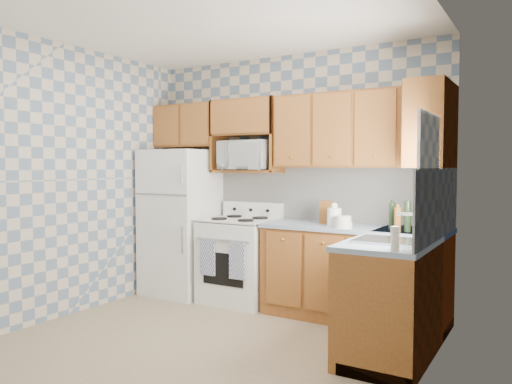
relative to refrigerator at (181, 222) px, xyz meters
The scene contains 31 objects.
floor 1.97m from the refrigerator, 44.43° to the right, with size 3.40×3.40×0.00m, color #816E52.
back_wall 1.42m from the refrigerator, 15.35° to the left, with size 3.40×0.02×2.70m, color slate.
right_wall 3.27m from the refrigerator, 22.79° to the right, with size 0.02×3.20×2.70m, color slate.
backsplash_back 1.75m from the refrigerator, 11.47° to the left, with size 2.60×0.01×0.56m, color silver.
backsplash_right 3.02m from the refrigerator, ahead, with size 0.01×1.60×0.56m, color silver.
refrigerator is the anchor object (origin of this frame).
stove_body 0.89m from the refrigerator, ahead, with size 0.76×0.65×0.90m, color white.
cooktop 0.81m from the refrigerator, ahead, with size 0.76×0.65×0.03m, color silver.
backguard 0.87m from the refrigerator, 20.44° to the left, with size 0.76×0.08×0.17m, color white.
dish_towel_left 0.76m from the refrigerator, 27.28° to the right, with size 0.18×0.03×0.39m, color navy.
dish_towel_right 1.09m from the refrigerator, 17.84° to the right, with size 0.18×0.03×0.39m, color navy.
base_cabinets_back 2.14m from the refrigerator, ahead, with size 1.75×0.60×0.88m, color brown.
base_cabinets_right 2.74m from the refrigerator, ahead, with size 0.60×1.60×0.88m, color brown.
countertop_back 2.10m from the refrigerator, ahead, with size 1.77×0.63×0.04m, color gray.
countertop_right 2.71m from the refrigerator, ahead, with size 0.63×1.60×0.04m, color gray.
upper_cabinets_back 2.34m from the refrigerator, ahead, with size 1.75×0.33×0.74m, color brown.
upper_cabinets_fridge 1.15m from the refrigerator, 94.64° to the left, with size 0.82×0.33×0.50m, color brown.
upper_cabinets_right 2.99m from the refrigerator, ahead, with size 0.33×0.70×0.74m, color brown.
microwave_shelf 1.02m from the refrigerator, 12.94° to the left, with size 0.80×0.33×0.03m, color brown.
microwave 1.14m from the refrigerator, 10.25° to the left, with size 0.58×0.40×0.32m, color white.
sink 2.79m from the refrigerator, 16.65° to the right, with size 0.48×0.40×0.03m, color #B7B7BC.
window 3.13m from the refrigerator, 15.12° to the right, with size 0.02×0.66×0.86m, color white.
bottle_0 2.67m from the refrigerator, ahead, with size 0.06×0.06×0.27m, color black.
bottle_1 2.77m from the refrigerator, ahead, with size 0.06×0.06×0.26m, color black.
bottle_2 2.81m from the refrigerator, ahead, with size 0.06×0.06×0.24m, color #5D3613.
bottle_3 2.60m from the refrigerator, ahead, with size 0.06×0.06×0.22m, color #5D3613.
bottle_4 2.51m from the refrigerator, ahead, with size 0.06×0.06×0.25m, color black.
knife_block 1.80m from the refrigerator, ahead, with size 0.10×0.10×0.23m, color brown.
electric_kettle 1.95m from the refrigerator, ahead, with size 0.14×0.14×0.17m, color white.
food_containers 2.08m from the refrigerator, ahead, with size 0.17×0.17×0.11m, color beige, non-canonical shape.
soap_bottle 3.08m from the refrigerator, 22.96° to the right, with size 0.06×0.06×0.17m, color beige.
Camera 1 is at (2.46, -3.29, 1.50)m, focal length 35.00 mm.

